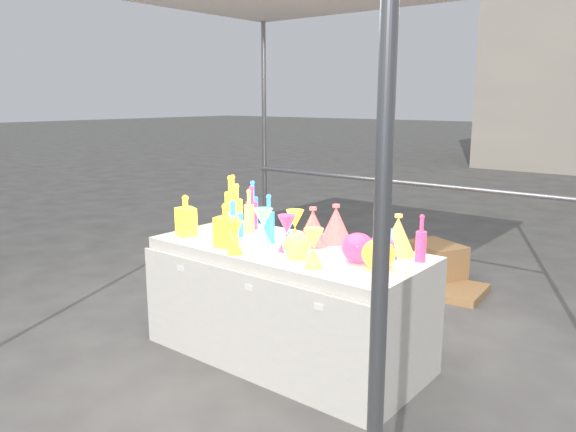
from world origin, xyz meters
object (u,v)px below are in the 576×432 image
Objects in this scene: display_table at (287,303)px; decanter_0 at (186,215)px; cardboard_box_closed at (436,262)px; bottle_0 at (231,198)px; hourglass_0 at (235,238)px; lampshade_0 at (336,223)px.

display_table is 0.92m from decanter_0.
decanter_0 is (-0.84, -2.29, 0.71)m from cardboard_box_closed.
decanter_0 is at bearing -85.45° from cardboard_box_closed.
bottle_0 is (-0.95, -1.73, 0.74)m from cardboard_box_closed.
lampshade_0 reaches higher than hourglass_0.
cardboard_box_closed is 1.93m from lampshade_0.
decanter_0 is at bearing 167.66° from hourglass_0.
bottle_0 is (-0.85, 0.36, 0.55)m from display_table.
bottle_0 is 1.37× the size of lampshade_0.
lampshade_0 is (0.18, 0.29, 0.50)m from display_table.
bottle_0 reaches higher than display_table.
cardboard_box_closed is 1.95× the size of lampshade_0.
cardboard_box_closed is at bearing 87.20° from display_table.
hourglass_0 is 0.79× the size of lampshade_0.
display_table is 3.69× the size of cardboard_box_closed.
lampshade_0 is at bearing -3.90° from bottle_0.
bottle_0 reaches higher than hourglass_0.
cardboard_box_closed is at bearing 90.36° from decanter_0.
cardboard_box_closed is (0.10, 2.09, -0.19)m from display_table.
bottle_0 reaches higher than cardboard_box_closed.
lampshade_0 is (1.03, -0.07, -0.05)m from bottle_0.
cardboard_box_closed is 2.54m from decanter_0.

